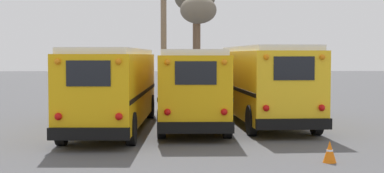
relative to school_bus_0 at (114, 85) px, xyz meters
The scene contains 7 objects.
ground_plane 3.48m from the school_bus_0, 10.52° to the left, with size 160.00×160.00×0.00m, color #4C4C4F.
school_bus_0 is the anchor object (origin of this frame).
school_bus_1 3.13m from the school_bus_0, 17.10° to the left, with size 2.53×9.61×3.02m.
school_bus_2 6.17m from the school_bus_0, 14.07° to the left, with size 3.07×9.56×3.18m.
utility_pole 12.52m from the school_bus_0, 82.55° to the left, with size 1.80×0.34×7.52m.
bare_tree_0 20.48m from the school_bus_0, 78.80° to the left, with size 2.60×2.60×7.00m.
traffic_cone 9.66m from the school_bus_0, 47.70° to the right, with size 0.36×0.36×0.58m.
Camera 1 is at (-0.55, -22.87, 2.84)m, focal length 55.00 mm.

